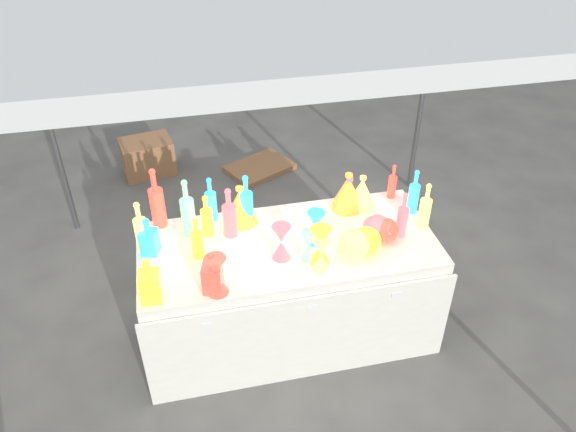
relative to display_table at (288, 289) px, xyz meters
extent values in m
plane|color=slate|center=(0.00, 0.01, -0.37)|extent=(80.00, 80.00, 0.00)
cylinder|color=gray|center=(-1.50, 1.51, 0.83)|extent=(0.04, 0.04, 2.40)
cylinder|color=gray|center=(1.50, 1.51, 0.83)|extent=(0.04, 0.04, 2.40)
cylinder|color=gray|center=(0.00, 1.48, 0.63)|extent=(3.00, 0.04, 0.04)
cube|color=white|center=(0.00, 0.01, 0.00)|extent=(1.80, 0.80, 0.75)
cube|color=white|center=(0.00, -0.41, -0.04)|extent=(1.84, 0.02, 0.68)
cube|color=white|center=(-0.55, -0.42, 0.23)|extent=(0.06, 0.00, 0.03)
cube|color=white|center=(0.05, -0.42, 0.23)|extent=(0.06, 0.00, 0.03)
cube|color=white|center=(0.55, -0.42, 0.23)|extent=(0.06, 0.00, 0.03)
cube|color=#A5704A|center=(-0.88, 2.29, -0.20)|extent=(0.53, 0.42, 0.34)
cube|color=#A5704A|center=(0.18, 2.09, -0.35)|extent=(0.73, 0.65, 0.05)
camera|label=1|loc=(-0.57, -2.58, 2.51)|focal=35.00mm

